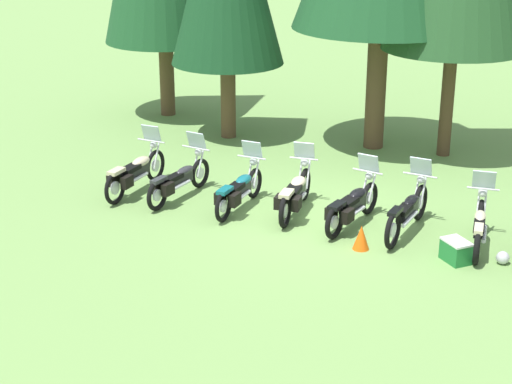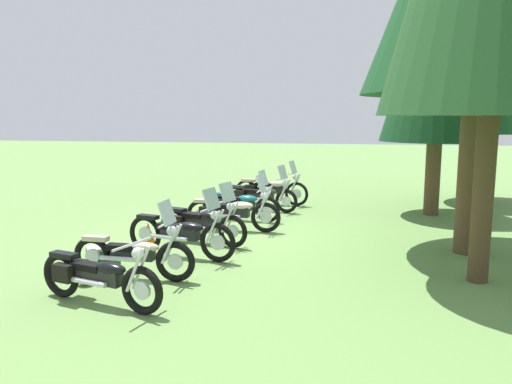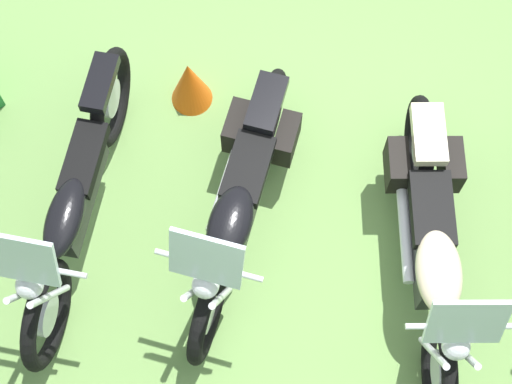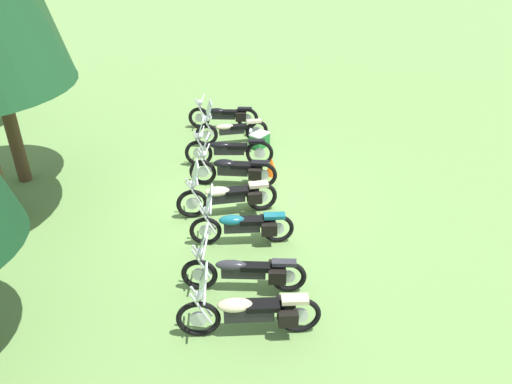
% 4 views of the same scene
% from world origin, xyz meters
% --- Properties ---
extents(ground_plane, '(80.00, 80.00, 0.00)m').
position_xyz_m(ground_plane, '(0.00, 0.00, 0.00)').
color(ground_plane, '#6B934C').
extents(motorcycle_0, '(0.85, 2.37, 1.38)m').
position_xyz_m(motorcycle_0, '(-4.29, 0.49, 0.49)').
color(motorcycle_0, black).
rests_on(motorcycle_0, ground_plane).
extents(motorcycle_1, '(0.93, 2.25, 1.35)m').
position_xyz_m(motorcycle_1, '(-3.22, 0.36, 0.45)').
color(motorcycle_1, black).
rests_on(motorcycle_1, ground_plane).
extents(motorcycle_2, '(0.79, 2.17, 1.35)m').
position_xyz_m(motorcycle_2, '(-1.77, 0.10, 0.46)').
color(motorcycle_2, black).
rests_on(motorcycle_2, ground_plane).
extents(motorcycle_3, '(0.62, 2.32, 1.37)m').
position_xyz_m(motorcycle_3, '(-0.57, 0.20, 0.47)').
color(motorcycle_3, black).
rests_on(motorcycle_3, ground_plane).
extents(motorcycle_4, '(0.98, 2.15, 1.35)m').
position_xyz_m(motorcycle_4, '(0.69, -0.16, 0.47)').
color(motorcycle_4, black).
rests_on(motorcycle_4, ground_plane).
extents(motorcycle_5, '(0.82, 2.36, 1.38)m').
position_xyz_m(motorcycle_5, '(1.80, -0.20, 0.48)').
color(motorcycle_5, black).
rests_on(motorcycle_5, ground_plane).
extents(motorcycle_6, '(0.62, 2.19, 1.35)m').
position_xyz_m(motorcycle_6, '(3.18, -0.53, 0.44)').
color(motorcycle_6, black).
rests_on(motorcycle_6, ground_plane).
extents(picnic_cooler, '(0.63, 0.66, 0.42)m').
position_xyz_m(picnic_cooler, '(2.80, -1.31, 0.21)').
color(picnic_cooler, '#1E7233').
rests_on(picnic_cooler, ground_plane).
extents(traffic_cone, '(0.32, 0.32, 0.48)m').
position_xyz_m(traffic_cone, '(1.04, -1.23, 0.24)').
color(traffic_cone, '#EA590F').
rests_on(traffic_cone, ground_plane).
extents(dropped_helmet, '(0.24, 0.24, 0.24)m').
position_xyz_m(dropped_helmet, '(3.64, -1.19, 0.12)').
color(dropped_helmet, silver).
rests_on(dropped_helmet, ground_plane).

